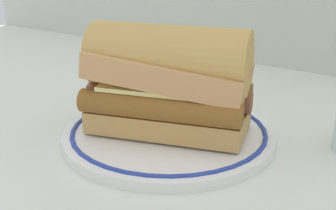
# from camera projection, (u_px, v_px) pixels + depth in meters

# --- Properties ---
(ground_plane) EXTENTS (1.50, 1.50, 0.00)m
(ground_plane) POSITION_uv_depth(u_px,v_px,m) (173.00, 137.00, 0.60)
(ground_plane) COLOR silver
(plate) EXTENTS (0.26, 0.26, 0.01)m
(plate) POSITION_uv_depth(u_px,v_px,m) (168.00, 133.00, 0.59)
(plate) COLOR white
(plate) RESTS_ON ground_plane
(sausage_sandwich) EXTENTS (0.21, 0.15, 0.13)m
(sausage_sandwich) POSITION_uv_depth(u_px,v_px,m) (168.00, 80.00, 0.57)
(sausage_sandwich) COLOR tan
(sausage_sandwich) RESTS_ON plate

